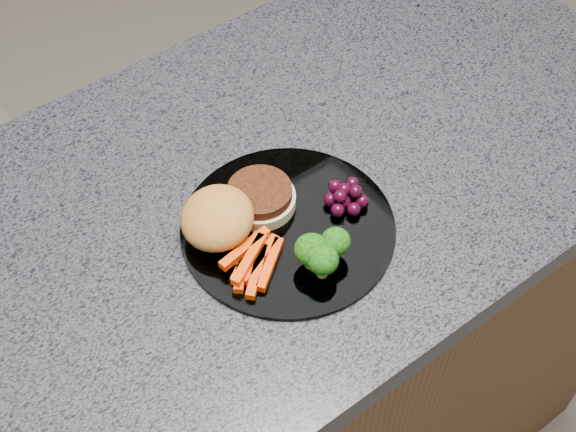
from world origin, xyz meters
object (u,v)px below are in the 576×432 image
(grape_bunch, at_px, (346,196))
(plate, at_px, (288,228))
(island_cabinet, at_px, (266,366))
(burger, at_px, (233,213))

(grape_bunch, bearing_deg, plate, 170.93)
(island_cabinet, relative_size, burger, 6.78)
(plate, bearing_deg, grape_bunch, -9.07)
(burger, bearing_deg, island_cabinet, 12.24)
(island_cabinet, relative_size, grape_bunch, 20.42)
(island_cabinet, xyz_separation_m, plate, (-0.01, -0.08, 0.47))
(island_cabinet, xyz_separation_m, burger, (-0.06, -0.03, 0.50))
(plate, bearing_deg, island_cabinet, 83.24)
(island_cabinet, bearing_deg, burger, -150.30)
(plate, bearing_deg, burger, 138.93)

